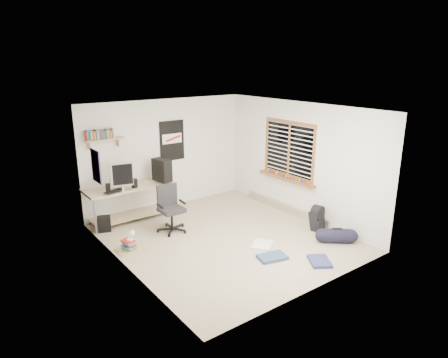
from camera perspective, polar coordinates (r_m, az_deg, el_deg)
floor at (r=7.84m, az=0.14°, el=-8.42°), size 4.00×4.50×0.01m
ceiling at (r=7.15m, az=0.16°, el=10.11°), size 4.00×4.50×0.01m
back_wall at (r=9.25m, az=-8.25°, el=3.54°), size 4.00×0.01×2.50m
left_wall at (r=6.46m, az=-14.26°, el=-2.55°), size 0.01×4.50×2.50m
right_wall at (r=8.71m, az=10.79°, el=2.60°), size 0.01×4.50×2.50m
desk at (r=8.82m, az=-13.63°, el=-3.43°), size 1.87×1.09×0.80m
monitor_left at (r=8.31m, az=-14.64°, el=0.09°), size 0.43×0.24×0.46m
monitor_right at (r=8.25m, az=-14.35°, el=0.08°), size 0.45×0.21×0.48m
pc_tower at (r=8.71m, az=-8.87°, el=1.27°), size 0.28×0.49×0.48m
keyboard at (r=8.26m, az=-15.51°, el=-1.68°), size 0.42×0.26×0.02m
speaker_left at (r=8.19m, az=-16.24°, el=-1.28°), size 0.12×0.12×0.19m
speaker_right at (r=8.39m, az=-12.68°, el=-0.59°), size 0.11×0.11×0.19m
office_chair at (r=8.02m, az=-7.52°, el=-4.16°), size 0.68×0.68×0.95m
wall_shelf at (r=8.46m, az=-16.70°, el=5.46°), size 0.80×0.22×0.24m
poster_back_wall at (r=9.24m, az=-7.43°, el=5.45°), size 0.62×0.03×0.92m
poster_left_wall at (r=7.48m, az=-17.83°, el=1.76°), size 0.02×0.42×0.60m
window at (r=8.83m, az=9.19°, el=4.20°), size 0.10×1.50×1.26m
baseboard_heater at (r=9.21m, az=8.83°, el=-4.09°), size 0.08×2.50×0.18m
backpack at (r=8.36m, az=13.15°, el=-5.73°), size 0.35×0.30×0.41m
duffel_bag at (r=7.89m, az=15.76°, el=-7.78°), size 0.38×0.38×0.53m
tshirt at (r=7.55m, az=5.49°, el=-9.33°), size 0.54×0.53×0.04m
jeans_a at (r=7.12m, az=6.90°, el=-11.00°), size 0.55×0.42×0.05m
jeans_b at (r=7.13m, az=13.50°, el=-11.36°), size 0.52×0.55×0.06m
book_stack at (r=7.51m, az=-13.41°, el=-8.81°), size 0.45×0.39×0.27m
desk_lamp at (r=7.40m, az=-13.33°, el=-7.22°), size 0.17×0.22×0.20m
subwoofer at (r=8.46m, az=-16.74°, el=-6.16°), size 0.33×0.33×0.29m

